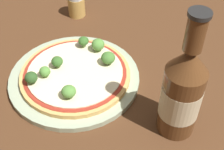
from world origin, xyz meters
TOP-DOWN VIEW (x-y plane):
  - ground_plane at (0.00, 0.00)m, footprint 3.00×3.00m
  - plate at (-0.02, 0.00)m, footprint 0.27×0.27m
  - pizza at (-0.01, -0.00)m, footprint 0.23×0.23m
  - broccoli_floret_0 at (0.03, 0.05)m, footprint 0.03×0.03m
  - broccoli_floret_1 at (0.02, -0.06)m, footprint 0.03×0.03m
  - broccoli_floret_2 at (-0.01, 0.08)m, footprint 0.03×0.03m
  - broccoli_floret_3 at (-0.07, -0.07)m, footprint 0.03×0.03m
  - broccoli_floret_4 at (-0.04, 0.08)m, footprint 0.02×0.02m
  - broccoli_floret_5 at (-0.06, -0.04)m, footprint 0.02×0.02m
  - broccoli_floret_6 at (-0.05, -0.01)m, footprint 0.02×0.02m
  - beer_bottle at (0.21, -0.01)m, footprint 0.07×0.07m
  - pepper_shaker at (-0.15, 0.21)m, footprint 0.04×0.04m

SIDE VIEW (x-z plane):
  - ground_plane at x=0.00m, z-range 0.00..0.00m
  - plate at x=-0.02m, z-range 0.00..0.01m
  - pizza at x=-0.01m, z-range 0.01..0.03m
  - pepper_shaker at x=-0.15m, z-range 0.00..0.06m
  - broccoli_floret_5 at x=-0.06m, z-range 0.03..0.05m
  - broccoli_floret_1 at x=0.02m, z-range 0.03..0.05m
  - broccoli_floret_3 at x=-0.07m, z-range 0.03..0.05m
  - broccoli_floret_6 at x=-0.05m, z-range 0.03..0.05m
  - broccoli_floret_4 at x=-0.04m, z-range 0.03..0.05m
  - broccoli_floret_0 at x=0.03m, z-range 0.03..0.06m
  - broccoli_floret_2 at x=-0.01m, z-range 0.03..0.06m
  - beer_bottle at x=0.21m, z-range -0.03..0.21m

